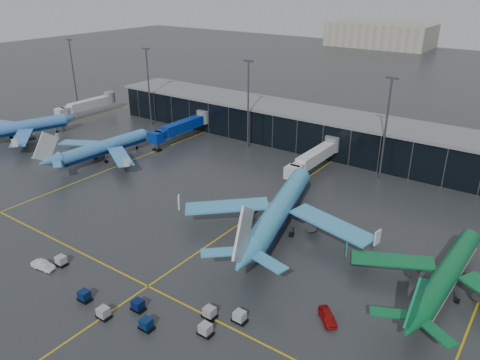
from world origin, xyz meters
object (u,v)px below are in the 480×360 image
Objects in this scene: airliner_aer_lingus at (450,262)px; service_van_red at (328,316)px; baggage_carts at (146,306)px; service_van_white at (43,265)px; mobile_airstair at (247,239)px; airliner_arkefly at (104,139)px; airliner_klm_west at (17,121)px; airliner_klm_near at (280,197)px.

service_van_red is at bearing -122.43° from airliner_aer_lingus.
baggage_carts is (-35.73, -31.34, -4.85)m from airliner_aer_lingus.
mobile_airstair is at bearing -48.97° from service_van_white.
baggage_carts is at bearing -136.14° from airliner_aer_lingus.
airliner_arkefly is 1.02× the size of baggage_carts.
airliner_klm_west is at bearing -168.93° from airliner_arkefly.
service_van_red is (22.33, -11.24, 0.02)m from mobile_airstair.
airliner_klm_west is 0.85× the size of airliner_klm_near.
airliner_klm_west is 8.48× the size of service_van_red.
mobile_airstair is 36.50m from service_van_white.
airliner_klm_west is at bearing 164.77° from airliner_klm_near.
airliner_klm_west is 116.15m from service_van_red.
airliner_klm_west is at bearing 53.20° from service_van_white.
service_van_red is 1.03× the size of service_van_white.
airliner_aer_lingus is (32.25, -2.01, -1.45)m from airliner_klm_near.
airliner_arkefly is 8.01× the size of service_van_red.
airliner_arkefly is at bearing 30.38° from service_van_white.
airliner_aer_lingus is 1.00× the size of baggage_carts.
airliner_klm_near reaches higher than service_van_white.
airliner_klm_west is 97.11m from baggage_carts.
service_van_white is at bearing -12.09° from airliner_klm_west.
service_van_white is at bearing -147.18° from airliner_aer_lingus.
service_van_white is (-26.01, -35.93, -6.31)m from airliner_klm_near.
service_van_red is at bearing -13.76° from airliner_arkefly.
airliner_aer_lingus reaches higher than service_van_red.
airliner_arkefly is at bearing 177.97° from airliner_aer_lingus.
airliner_aer_lingus is at bearing 14.96° from airliner_klm_west.
baggage_carts is at bearing 166.62° from service_van_red.
service_van_red is at bearing -58.82° from airliner_klm_near.
airliner_arkefly is at bearing 118.60° from service_van_red.
service_van_white is at bearing -47.53° from airliner_arkefly.
mobile_airstair is (57.00, -13.61, -4.92)m from airliner_arkefly.
airliner_klm_west is at bearing 159.33° from baggage_carts.
baggage_carts is 22.67m from service_van_white.
airliner_arkefly reaches higher than service_van_white.
airliner_klm_near is 44.80m from service_van_white.
baggage_carts is at bearing -71.37° from mobile_airstair.
service_van_red is at bearing 6.18° from airliner_klm_west.
mobile_airstair is at bearing 87.29° from baggage_carts.
airliner_klm_near is at bearing 84.05° from baggage_carts.
mobile_airstair is (-2.29, -8.19, -6.29)m from airliner_klm_near.
airliner_aer_lingus is at bearing 41.26° from baggage_carts.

